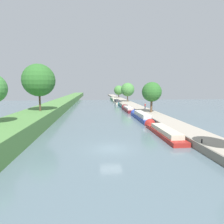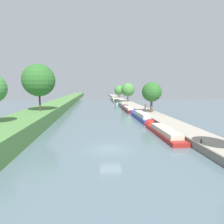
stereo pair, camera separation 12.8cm
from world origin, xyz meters
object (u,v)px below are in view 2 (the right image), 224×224
object	(u,v)px
person_walking	(145,106)
mooring_bollard_far	(115,97)
mooring_bollard_near	(201,141)
narrowboat_red	(161,131)
narrowboat_cream	(117,102)
narrowboat_teal	(122,105)
narrowboat_blue	(141,116)
narrowboat_maroon	(128,109)
narrowboat_green	(114,99)

from	to	relation	value
person_walking	mooring_bollard_far	xyz separation A→B (m)	(-2.42, 53.94, -0.65)
person_walking	mooring_bollard_near	xyz separation A→B (m)	(-2.42, -32.29, -0.65)
narrowboat_red	narrowboat_cream	world-z (taller)	narrowboat_cream
narrowboat_teal	narrowboat_blue	bearing A→B (deg)	-89.87
narrowboat_maroon	mooring_bollard_far	size ratio (longest dim) A/B	26.37
mooring_bollard_near	narrowboat_maroon	bearing A→B (deg)	93.23
narrowboat_maroon	person_walking	size ratio (longest dim) A/B	7.15
narrowboat_blue	narrowboat_cream	xyz separation A→B (m)	(-0.32, 40.43, -0.03)
narrowboat_blue	person_walking	world-z (taller)	person_walking
narrowboat_teal	mooring_bollard_far	xyz separation A→B (m)	(1.79, 38.70, 0.53)
narrowboat_red	person_walking	distance (m)	24.98
narrowboat_teal	narrowboat_green	size ratio (longest dim) A/B	0.69
mooring_bollard_far	narrowboat_teal	bearing A→B (deg)	-92.65
person_walking	narrowboat_maroon	bearing A→B (deg)	143.67
narrowboat_red	narrowboat_maroon	bearing A→B (deg)	90.47
narrowboat_red	narrowboat_teal	xyz separation A→B (m)	(-0.01, 39.84, 0.06)
narrowboat_green	mooring_bollard_near	xyz separation A→B (m)	(1.79, -78.27, 0.52)
narrowboat_maroon	narrowboat_teal	size ratio (longest dim) A/B	1.02
narrowboat_teal	mooring_bollard_far	world-z (taller)	narrowboat_teal
mooring_bollard_far	narrowboat_red	bearing A→B (deg)	-91.30
narrowboat_green	mooring_bollard_far	bearing A→B (deg)	77.34
narrowboat_teal	narrowboat_green	world-z (taller)	narrowboat_green
narrowboat_red	narrowboat_maroon	size ratio (longest dim) A/B	1.08
narrowboat_red	mooring_bollard_near	bearing A→B (deg)	-76.97
narrowboat_blue	mooring_bollard_near	bearing A→B (deg)	-85.28
narrowboat_blue	narrowboat_maroon	world-z (taller)	narrowboat_blue
narrowboat_cream	narrowboat_green	bearing A→B (deg)	89.12
narrowboat_cream	mooring_bollard_near	xyz separation A→B (m)	(2.05, -61.40, 0.44)
narrowboat_blue	person_walking	size ratio (longest dim) A/B	7.94
narrowboat_teal	narrowboat_cream	size ratio (longest dim) A/B	0.87
narrowboat_red	narrowboat_cream	xyz separation A→B (m)	(-0.27, 53.70, 0.15)
narrowboat_maroon	person_walking	xyz separation A→B (m)	(4.43, -3.25, 1.18)
narrowboat_cream	person_walking	world-z (taller)	person_walking
mooring_bollard_far	person_walking	bearing A→B (deg)	-87.43
narrowboat_red	narrowboat_teal	size ratio (longest dim) A/B	1.10
narrowboat_teal	narrowboat_red	bearing A→B (deg)	-89.99
narrowboat_red	mooring_bollard_near	xyz separation A→B (m)	(1.78, -7.69, 0.60)
narrowboat_teal	person_walking	bearing A→B (deg)	-74.56
narrowboat_maroon	mooring_bollard_near	distance (m)	35.61
narrowboat_red	narrowboat_green	xyz separation A→B (m)	(-0.01, 70.58, 0.08)
narrowboat_red	mooring_bollard_near	size ratio (longest dim) A/B	28.40
narrowboat_blue	narrowboat_cream	size ratio (longest dim) A/B	0.98
narrowboat_maroon	mooring_bollard_far	world-z (taller)	narrowboat_maroon
narrowboat_green	person_walking	world-z (taller)	person_walking
narrowboat_blue	narrowboat_red	bearing A→B (deg)	-90.22
person_walking	mooring_bollard_far	distance (m)	54.00
narrowboat_cream	person_walking	bearing A→B (deg)	-81.28
narrowboat_green	mooring_bollard_far	xyz separation A→B (m)	(1.79, 7.96, 0.52)
mooring_bollard_near	person_walking	bearing A→B (deg)	85.72
narrowboat_red	narrowboat_teal	distance (m)	39.84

